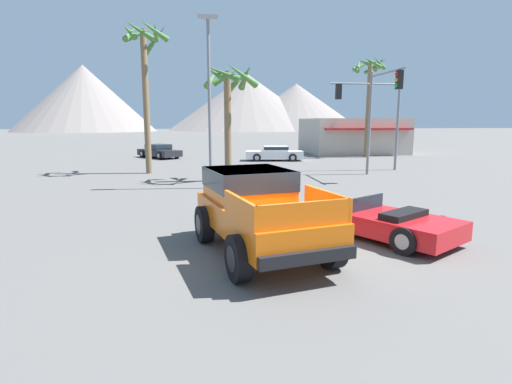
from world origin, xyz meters
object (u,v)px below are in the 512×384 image
Objects in this scene: orange_pickup_truck at (257,206)px; traffic_light_main at (381,103)px; parked_car_white at (275,153)px; traffic_light_crosswalk at (372,107)px; palm_tree_short at (369,82)px; palm_tree_tall at (230,92)px; palm_tree_leaning at (145,62)px; street_lamp_post at (209,87)px; parked_car_dark at (159,151)px; red_convertible_car at (380,221)px.

orange_pickup_truck is 0.87× the size of traffic_light_main.
parked_car_white is 0.83× the size of traffic_light_crosswalk.
traffic_light_crosswalk is at bearing 44.70° from orange_pickup_truck.
palm_tree_short is (8.46, 1.99, 5.76)m from parked_car_white.
orange_pickup_truck is at bearing 58.25° from traffic_light_crosswalk.
parked_car_white is (4.38, 22.04, -0.51)m from orange_pickup_truck.
palm_tree_leaning is (-4.63, 3.79, 1.90)m from palm_tree_tall.
traffic_light_main is 8.23m from palm_tree_tall.
traffic_light_main is at bearing 1.13° from palm_tree_tall.
palm_tree_leaning reaches higher than parked_car_white.
street_lamp_post is at bearing 82.12° from orange_pickup_truck.
parked_car_dark is at bearing 75.57° from parked_car_white.
palm_tree_short is at bearing 160.04° from traffic_light_main.
palm_tree_short is at bearing 136.47° from parked_car_dark.
palm_tree_tall is (-9.10, -3.42, 0.57)m from traffic_light_crosswalk.
parked_car_white is at bearing 67.37° from street_lamp_post.
traffic_light_main is 3.38m from traffic_light_crosswalk.
orange_pickup_truck is at bearing 159.44° from red_convertible_car.
red_convertible_car is at bearing -63.07° from street_lamp_post.
palm_tree_short is at bearing 48.33° from orange_pickup_truck.
palm_tree_leaning is (-8.87, -6.73, 5.87)m from parked_car_white.
traffic_light_main is (8.36, 11.69, 3.00)m from orange_pickup_truck.
red_convertible_car is 0.76× the size of traffic_light_main.
traffic_light_crosswalk is 13.96m from palm_tree_leaning.
traffic_light_main is at bearing 34.41° from red_convertible_car.
palm_tree_tall is at bearing -88.87° from traffic_light_main.
traffic_light_main reaches higher than red_convertible_car.
palm_tree_tall is 17.91m from palm_tree_short.
palm_tree_tall is at bearing -135.43° from palm_tree_short.
orange_pickup_truck is at bearing -73.66° from palm_tree_leaning.
traffic_light_crosswalk is (9.25, 14.95, 2.89)m from orange_pickup_truck.
red_convertible_car is at bearing 67.92° from traffic_light_crosswalk.
parked_car_dark is 18.85m from palm_tree_short.
palm_tree_tall is 6.28m from palm_tree_leaning.
traffic_light_crosswalk is (14.27, -10.81, 3.39)m from parked_car_dark.
red_convertible_car is 12.60m from traffic_light_main.
parked_car_dark is (-8.48, 25.08, 0.17)m from red_convertible_car.
orange_pickup_truck is 0.91× the size of traffic_light_crosswalk.
street_lamp_post is (-0.92, 9.31, 3.52)m from orange_pickup_truck.
orange_pickup_truck is 0.58× the size of palm_tree_leaning.
traffic_light_main is at bearing 95.55° from parked_car_dark.
parked_car_white is at bearing 37.18° from palm_tree_leaning.
red_convertible_car is 25.86m from palm_tree_short.
palm_tree_short is (17.86, -1.72, 5.75)m from parked_car_dark.
street_lamp_post is at bearing 85.32° from red_convertible_car.
traffic_light_main is 13.56m from palm_tree_leaning.
orange_pickup_truck is 22.48m from parked_car_white.
parked_car_white is at bearing 55.91° from red_convertible_car.
orange_pickup_truck is at bearing -84.33° from street_lamp_post.
palm_tree_tall is (0.14, 11.53, 3.46)m from orange_pickup_truck.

